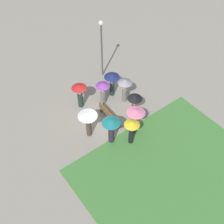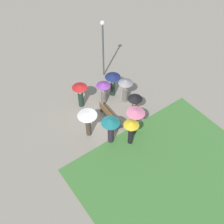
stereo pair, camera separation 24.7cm
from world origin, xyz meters
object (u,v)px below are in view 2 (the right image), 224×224
Objects in this scene: crowd_person_teal at (111,126)px; crowd_person_red at (80,92)px; crowd_person_black at (135,102)px; park_bench at (109,114)px; crowd_person_navy at (113,80)px; crowd_person_yellow at (131,128)px; crowd_person_purple at (104,90)px; crowd_person_pink at (135,117)px; lamp_post at (103,42)px; crowd_person_grey at (126,86)px; crowd_person_white at (88,118)px.

crowd_person_red is (3.65, -0.18, -0.21)m from crowd_person_teal.
park_bench is at bearing 142.29° from crowd_person_black.
crowd_person_navy reaches higher than park_bench.
crowd_person_yellow reaches higher than crowd_person_red.
crowd_person_purple is (3.00, -1.59, -0.30)m from crowd_person_teal.
crowd_person_navy is at bearing -96.61° from crowd_person_red.
park_bench is 0.97× the size of crowd_person_pink.
crowd_person_black is 0.94× the size of crowd_person_yellow.
lamp_post is 2.60× the size of crowd_person_purple.
lamp_post reaches higher than crowd_person_red.
crowd_person_pink is at bearing -140.38° from crowd_person_black.
lamp_post is 6.82m from crowd_person_yellow.
crowd_person_grey is 1.51m from crowd_person_black.
crowd_person_pink is at bearing -2.25° from crowd_person_yellow.
crowd_person_black is (-0.71, -1.49, 0.77)m from park_bench.
crowd_person_white is at bearing 139.46° from crowd_person_pink.
crowd_person_purple is at bearing 172.70° from crowd_person_navy.
crowd_person_grey is at bearing 117.74° from crowd_person_teal.
crowd_person_grey is 2.84m from crowd_person_pink.
crowd_person_teal reaches higher than crowd_person_white.
crowd_person_yellow is (-0.78, -0.89, -0.08)m from crowd_person_teal.
crowd_person_yellow is at bearing -168.40° from crowd_person_red.
crowd_person_teal is 2.61m from crowd_person_black.
park_bench is 2.40m from crowd_person_red.
crowd_person_red is at bearing 22.88° from park_bench.
crowd_person_navy is at bearing -147.71° from crowd_person_white.
park_bench is 1.09× the size of crowd_person_purple.
crowd_person_yellow reaches higher than park_bench.
crowd_person_grey is at bearing -95.34° from crowd_person_navy.
crowd_person_white is (-4.18, 4.05, -1.40)m from lamp_post.
crowd_person_pink reaches higher than crowd_person_navy.
crowd_person_white is (-2.02, 3.31, 0.16)m from crowd_person_navy.
crowd_person_yellow is at bearing 63.24° from crowd_person_purple.
crowd_person_purple is at bearing 141.48° from crowd_person_teal.
crowd_person_pink is 1.06× the size of crowd_person_red.
crowd_person_black is 3.28m from crowd_person_white.
park_bench is at bearing 149.44° from lamp_post.
crowd_person_black is at bearing 82.44° from crowd_person_grey.
crowd_person_purple is at bearing 145.14° from lamp_post.
lamp_post is at bearing 67.90° from crowd_person_black.
crowd_person_purple is (2.19, 0.88, -0.09)m from crowd_person_black.
crowd_person_grey is 0.95× the size of crowd_person_teal.
crowd_person_teal is 1.05× the size of crowd_person_yellow.
park_bench is 1.06× the size of crowd_person_black.
crowd_person_teal is 1.47m from crowd_person_white.
crowd_person_navy is 1.01m from crowd_person_purple.
crowd_person_navy is at bearing 161.15° from lamp_post.
crowd_person_red is at bearing 116.81° from crowd_person_black.
lamp_post is at bearing 48.12° from crowd_person_navy.
crowd_person_yellow is (-3.05, 1.98, 0.04)m from crowd_person_grey.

